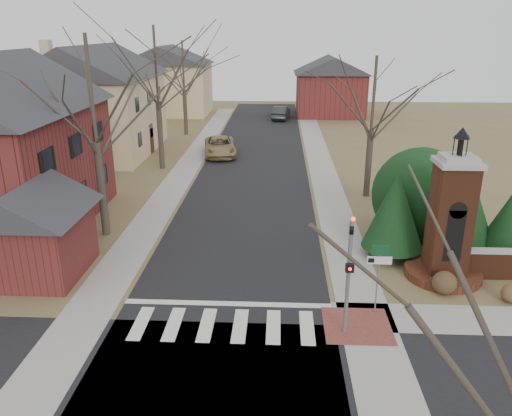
# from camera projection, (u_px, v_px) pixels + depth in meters

# --- Properties ---
(ground) EXTENTS (120.00, 120.00, 0.00)m
(ground) POSITION_uv_depth(u_px,v_px,m) (221.00, 339.00, 17.16)
(ground) COLOR brown
(ground) RESTS_ON ground
(main_street) EXTENTS (8.00, 70.00, 0.01)m
(main_street) POSITION_uv_depth(u_px,v_px,m) (254.00, 169.00, 37.83)
(main_street) COLOR black
(main_street) RESTS_ON ground
(cross_street) EXTENTS (120.00, 8.00, 0.01)m
(cross_street) POSITION_uv_depth(u_px,v_px,m) (209.00, 399.00, 14.34)
(cross_street) COLOR black
(cross_street) RESTS_ON ground
(crosswalk_zone) EXTENTS (8.00, 2.20, 0.02)m
(crosswalk_zone) POSITION_uv_depth(u_px,v_px,m) (223.00, 325.00, 17.91)
(crosswalk_zone) COLOR silver
(crosswalk_zone) RESTS_ON ground
(stop_bar) EXTENTS (8.00, 0.35, 0.02)m
(stop_bar) POSITION_uv_depth(u_px,v_px,m) (228.00, 304.00, 19.32)
(stop_bar) COLOR silver
(stop_bar) RESTS_ON ground
(sidewalk_right_main) EXTENTS (2.00, 60.00, 0.02)m
(sidewalk_right_main) POSITION_uv_depth(u_px,v_px,m) (323.00, 170.00, 37.60)
(sidewalk_right_main) COLOR gray
(sidewalk_right_main) RESTS_ON ground
(sidewalk_left) EXTENTS (2.00, 60.00, 0.02)m
(sidewalk_left) POSITION_uv_depth(u_px,v_px,m) (186.00, 168.00, 38.06)
(sidewalk_left) COLOR gray
(sidewalk_left) RESTS_ON ground
(curb_apron) EXTENTS (2.40, 2.40, 0.02)m
(curb_apron) POSITION_uv_depth(u_px,v_px,m) (357.00, 326.00, 17.88)
(curb_apron) COLOR brown
(curb_apron) RESTS_ON ground
(traffic_signal_pole) EXTENTS (0.28, 0.41, 4.50)m
(traffic_signal_pole) POSITION_uv_depth(u_px,v_px,m) (349.00, 266.00, 16.63)
(traffic_signal_pole) COLOR slate
(traffic_signal_pole) RESTS_ON ground
(sign_post) EXTENTS (0.90, 0.07, 2.75)m
(sign_post) POSITION_uv_depth(u_px,v_px,m) (379.00, 265.00, 18.12)
(sign_post) COLOR slate
(sign_post) RESTS_ON ground
(brick_gate_monument) EXTENTS (3.20, 3.20, 6.47)m
(brick_gate_monument) POSITION_uv_depth(u_px,v_px,m) (449.00, 230.00, 20.72)
(brick_gate_monument) COLOR #5B2D1B
(brick_gate_monument) RESTS_ON ground
(house_stucco_left) EXTENTS (9.80, 12.80, 9.28)m
(house_stucco_left) POSITION_uv_depth(u_px,v_px,m) (95.00, 98.00, 41.58)
(house_stucco_left) COLOR beige
(house_stucco_left) RESTS_ON ground
(garage_left) EXTENTS (4.80, 4.80, 4.29)m
(garage_left) POSITION_uv_depth(u_px,v_px,m) (31.00, 226.00, 21.00)
(garage_left) COLOR maroon
(garage_left) RESTS_ON ground
(house_distant_left) EXTENTS (10.80, 8.80, 8.53)m
(house_distant_left) POSITION_uv_depth(u_px,v_px,m) (167.00, 79.00, 61.36)
(house_distant_left) COLOR beige
(house_distant_left) RESTS_ON ground
(house_distant_right) EXTENTS (8.80, 8.80, 7.30)m
(house_distant_right) POSITION_uv_depth(u_px,v_px,m) (330.00, 85.00, 60.67)
(house_distant_right) COLOR maroon
(house_distant_right) RESTS_ON ground
(evergreen_near) EXTENTS (2.80, 2.80, 4.10)m
(evergreen_near) POSITION_uv_depth(u_px,v_px,m) (395.00, 210.00, 22.64)
(evergreen_near) COLOR #473D33
(evergreen_near) RESTS_ON ground
(evergreen_mid) EXTENTS (3.40, 3.40, 4.70)m
(evergreen_mid) POSITION_uv_depth(u_px,v_px,m) (461.00, 196.00, 23.52)
(evergreen_mid) COLOR #473D33
(evergreen_mid) RESTS_ON ground
(evergreen_far) EXTENTS (2.40, 2.40, 3.30)m
(evergreen_far) POSITION_uv_depth(u_px,v_px,m) (510.00, 219.00, 22.73)
(evergreen_far) COLOR #473D33
(evergreen_far) RESTS_ON ground
(evergreen_mass) EXTENTS (4.80, 4.80, 4.80)m
(evergreen_mass) POSITION_uv_depth(u_px,v_px,m) (421.00, 191.00, 24.87)
(evergreen_mass) COLOR #103219
(evergreen_mass) RESTS_ON ground
(bare_tree_0) EXTENTS (8.05, 8.05, 11.15)m
(bare_tree_0) POSITION_uv_depth(u_px,v_px,m) (90.00, 82.00, 23.32)
(bare_tree_0) COLOR #473D33
(bare_tree_0) RESTS_ON ground
(bare_tree_1) EXTENTS (8.40, 8.40, 11.64)m
(bare_tree_1) POSITION_uv_depth(u_px,v_px,m) (155.00, 59.00, 35.43)
(bare_tree_1) COLOR #473D33
(bare_tree_1) RESTS_ON ground
(bare_tree_2) EXTENTS (7.35, 7.35, 10.19)m
(bare_tree_2) POSITION_uv_depth(u_px,v_px,m) (183.00, 62.00, 48.01)
(bare_tree_2) COLOR #473D33
(bare_tree_2) RESTS_ON ground
(bare_tree_3) EXTENTS (7.00, 7.00, 9.70)m
(bare_tree_3) POSITION_uv_depth(u_px,v_px,m) (374.00, 89.00, 29.60)
(bare_tree_3) COLOR #473D33
(bare_tree_3) RESTS_ON ground
(pickup_truck) EXTENTS (3.30, 5.79, 1.52)m
(pickup_truck) POSITION_uv_depth(u_px,v_px,m) (220.00, 146.00, 41.78)
(pickup_truck) COLOR #9B8454
(pickup_truck) RESTS_ON ground
(distant_car) EXTENTS (2.22, 4.82, 1.53)m
(distant_car) POSITION_uv_depth(u_px,v_px,m) (281.00, 113.00, 58.49)
(distant_car) COLOR #2D3134
(distant_car) RESTS_ON ground
(dry_shrub_left) EXTENTS (0.96, 0.96, 0.96)m
(dry_shrub_left) POSITION_uv_depth(u_px,v_px,m) (444.00, 283.00, 19.94)
(dry_shrub_left) COLOR #4B3922
(dry_shrub_left) RESTS_ON ground
(dry_shrub_right) EXTENTS (0.75, 0.75, 0.75)m
(dry_shrub_right) POSITION_uv_depth(u_px,v_px,m) (511.00, 293.00, 19.36)
(dry_shrub_right) COLOR brown
(dry_shrub_right) RESTS_ON ground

